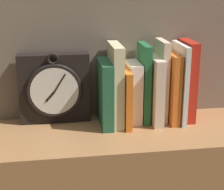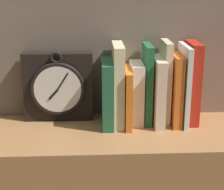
{
  "view_description": "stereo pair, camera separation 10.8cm",
  "coord_description": "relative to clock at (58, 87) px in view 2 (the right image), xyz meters",
  "views": [
    {
      "loc": [
        -0.16,
        -1.01,
        1.3
      ],
      "look_at": [
        0.0,
        0.0,
        0.97
      ],
      "focal_mm": 60.0,
      "sensor_mm": 36.0,
      "label": 1
    },
    {
      "loc": [
        -0.05,
        -1.02,
        1.3
      ],
      "look_at": [
        0.0,
        0.0,
        0.97
      ],
      "focal_mm": 60.0,
      "sensor_mm": 36.0,
      "label": 2
    }
  ],
  "objects": [
    {
      "name": "book_slot5_cream",
      "position": [
        0.31,
        -0.04,
        -0.01
      ],
      "size": [
        0.03,
        0.14,
        0.21
      ],
      "color": "beige",
      "rests_on": "bookshelf"
    },
    {
      "name": "clock",
      "position": [
        0.0,
        0.0,
        0.0
      ],
      "size": [
        0.22,
        0.06,
        0.23
      ],
      "color": "black",
      "rests_on": "bookshelf"
    },
    {
      "name": "book_slot2_orange",
      "position": [
        0.21,
        -0.05,
        -0.02
      ],
      "size": [
        0.02,
        0.15,
        0.18
      ],
      "color": "orange",
      "rests_on": "bookshelf"
    },
    {
      "name": "book_slot4_green",
      "position": [
        0.28,
        -0.03,
        0.01
      ],
      "size": [
        0.02,
        0.12,
        0.25
      ],
      "color": "#22653A",
      "rests_on": "bookshelf"
    },
    {
      "name": "book_slot1_cream",
      "position": [
        0.19,
        -0.04,
        0.02
      ],
      "size": [
        0.03,
        0.14,
        0.25
      ],
      "color": "beige",
      "rests_on": "bookshelf"
    },
    {
      "name": "book_slot3_white",
      "position": [
        0.24,
        -0.03,
        -0.01
      ],
      "size": [
        0.04,
        0.11,
        0.19
      ],
      "color": "silver",
      "rests_on": "bookshelf"
    },
    {
      "name": "book_slot9_red",
      "position": [
        0.41,
        -0.03,
        0.02
      ],
      "size": [
        0.03,
        0.12,
        0.25
      ],
      "color": "red",
      "rests_on": "bookshelf"
    },
    {
      "name": "book_slot8_white",
      "position": [
        0.39,
        -0.04,
        0.01
      ],
      "size": [
        0.01,
        0.14,
        0.25
      ],
      "color": "silver",
      "rests_on": "bookshelf"
    },
    {
      "name": "book_slot0_green",
      "position": [
        0.15,
        -0.05,
        -0.01
      ],
      "size": [
        0.03,
        0.15,
        0.2
      ],
      "color": "#266141",
      "rests_on": "bookshelf"
    },
    {
      "name": "book_slot7_orange",
      "position": [
        0.36,
        -0.04,
        -0.0
      ],
      "size": [
        0.03,
        0.14,
        0.22
      ],
      "color": "orange",
      "rests_on": "bookshelf"
    },
    {
      "name": "book_slot6_cream",
      "position": [
        0.33,
        -0.03,
        0.02
      ],
      "size": [
        0.02,
        0.11,
        0.26
      ],
      "color": "beige",
      "rests_on": "bookshelf"
    }
  ]
}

